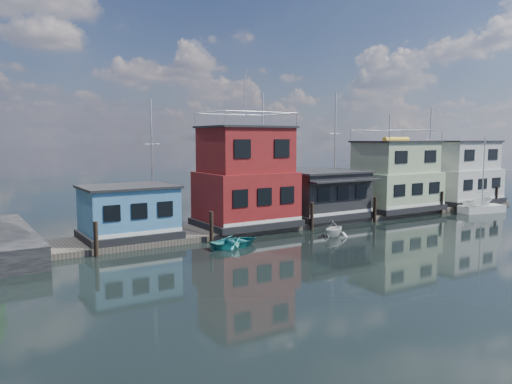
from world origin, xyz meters
TOP-DOWN VIEW (x-y plane):
  - ground at (0.00, 0.00)m, footprint 160.00×160.00m
  - dock at (0.00, 12.00)m, footprint 48.00×5.00m
  - houseboat_blue at (-18.00, 12.00)m, footprint 6.40×4.90m
  - houseboat_red at (-8.50, 12.00)m, footprint 7.40×5.90m
  - houseboat_dark at (-0.50, 11.98)m, footprint 7.40×6.10m
  - houseboat_green at (8.50, 12.00)m, footprint 8.40×5.90m
  - houseboat_white at (18.50, 12.00)m, footprint 8.40×5.90m
  - pilings at (-0.33, 9.20)m, footprint 42.28×0.28m
  - background_masts at (4.76, 18.00)m, footprint 36.40×0.16m
  - motorboat at (15.41, 7.69)m, footprint 3.98×1.58m
  - dinghy_white at (-4.34, 6.14)m, footprint 2.97×2.77m
  - day_sailer at (16.03, 7.57)m, footprint 4.94×2.43m
  - dinghy_teal at (-12.32, 6.98)m, footprint 3.76×2.84m

SIDE VIEW (x-z plane):
  - ground at x=0.00m, z-range 0.00..0.00m
  - dock at x=0.00m, z-range 0.00..0.40m
  - dinghy_teal at x=-12.32m, z-range 0.00..0.74m
  - day_sailer at x=16.03m, z-range -3.30..4.17m
  - dinghy_white at x=-4.34m, z-range 0.00..1.26m
  - motorboat at x=15.41m, z-range 0.00..1.52m
  - pilings at x=-0.33m, z-range 0.00..2.20m
  - houseboat_blue at x=-18.00m, z-range 0.38..4.04m
  - houseboat_dark at x=-0.50m, z-range 0.39..4.45m
  - houseboat_white at x=18.50m, z-range 0.21..6.87m
  - houseboat_green at x=8.50m, z-range 0.03..7.06m
  - houseboat_red at x=-8.50m, z-range -1.83..10.03m
  - background_masts at x=4.76m, z-range -0.45..11.55m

